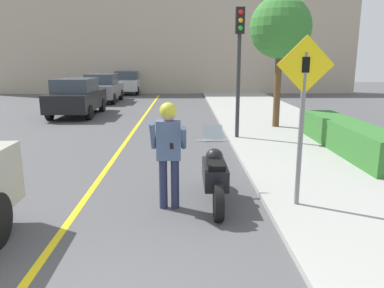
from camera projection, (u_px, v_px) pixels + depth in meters
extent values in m
cube|color=#9E9E99|center=(370.00, 189.00, 7.19)|extent=(4.40, 44.00, 0.10)
cube|color=yellow|center=(109.00, 165.00, 9.05)|extent=(0.12, 36.00, 0.01)
cube|color=#B2A38E|center=(168.00, 37.00, 27.65)|extent=(28.00, 1.20, 8.28)
cylinder|color=black|center=(218.00, 202.00, 5.88)|extent=(0.14, 0.60, 0.60)
cylinder|color=black|center=(211.00, 173.00, 7.39)|extent=(0.14, 0.60, 0.60)
cube|color=black|center=(215.00, 174.00, 6.58)|extent=(0.40, 1.07, 0.36)
sphere|color=black|center=(214.00, 157.00, 6.67)|extent=(0.32, 0.32, 0.32)
cube|color=black|center=(216.00, 165.00, 6.30)|extent=(0.28, 0.48, 0.10)
cylinder|color=silver|center=(213.00, 141.00, 7.00)|extent=(0.62, 0.03, 0.03)
cube|color=silver|center=(213.00, 134.00, 7.04)|extent=(0.36, 0.12, 0.31)
cylinder|color=#282D4C|center=(163.00, 184.00, 6.35)|extent=(0.14, 0.14, 0.86)
cylinder|color=#282D4C|center=(175.00, 184.00, 6.35)|extent=(0.14, 0.14, 0.86)
cube|color=slate|center=(169.00, 140.00, 6.18)|extent=(0.40, 0.22, 0.66)
cylinder|color=slate|center=(153.00, 136.00, 6.06)|extent=(0.09, 0.39, 0.51)
cylinder|color=slate|center=(184.00, 138.00, 6.06)|extent=(0.09, 0.46, 0.46)
sphere|color=tan|center=(168.00, 114.00, 6.09)|extent=(0.24, 0.24, 0.24)
sphere|color=gold|center=(168.00, 111.00, 6.08)|extent=(0.28, 0.28, 0.28)
cube|color=black|center=(172.00, 146.00, 5.92)|extent=(0.06, 0.05, 0.11)
cylinder|color=slate|center=(301.00, 131.00, 6.08)|extent=(0.08, 0.08, 2.50)
cube|color=yellow|center=(306.00, 65.00, 5.82)|extent=(0.91, 0.02, 0.91)
cube|color=black|center=(306.00, 65.00, 5.81)|extent=(0.12, 0.01, 0.24)
cylinder|color=#2D2D30|center=(238.00, 74.00, 11.40)|extent=(0.12, 0.12, 3.90)
cube|color=black|center=(240.00, 21.00, 11.04)|extent=(0.26, 0.22, 0.76)
sphere|color=red|center=(241.00, 12.00, 10.87)|extent=(0.14, 0.14, 0.14)
sphere|color=gold|center=(241.00, 20.00, 10.92)|extent=(0.14, 0.14, 0.14)
sphere|color=green|center=(240.00, 28.00, 10.97)|extent=(0.14, 0.14, 0.14)
cube|color=#33702D|center=(348.00, 137.00, 9.98)|extent=(0.90, 4.96, 0.77)
cylinder|color=brown|center=(277.00, 89.00, 13.42)|extent=(0.24, 0.24, 2.74)
sphere|color=#387A33|center=(280.00, 27.00, 12.95)|extent=(2.14, 2.14, 2.14)
cylinder|color=black|center=(68.00, 105.00, 18.27)|extent=(0.22, 0.64, 0.64)
cylinder|color=black|center=(102.00, 105.00, 18.30)|extent=(0.22, 0.64, 0.64)
cylinder|color=black|center=(49.00, 112.00, 15.73)|extent=(0.22, 0.64, 0.64)
cylinder|color=black|center=(89.00, 112.00, 15.76)|extent=(0.22, 0.64, 0.64)
cube|color=black|center=(77.00, 100.00, 16.93)|extent=(1.80, 4.20, 0.76)
cube|color=#38424C|center=(75.00, 85.00, 16.62)|extent=(1.58, 2.18, 0.60)
cylinder|color=black|center=(95.00, 95.00, 23.73)|extent=(0.22, 0.64, 0.64)
cylinder|color=black|center=(121.00, 95.00, 23.76)|extent=(0.22, 0.64, 0.64)
cylinder|color=black|center=(84.00, 99.00, 21.19)|extent=(0.22, 0.64, 0.64)
cylinder|color=black|center=(113.00, 99.00, 21.22)|extent=(0.22, 0.64, 0.64)
cube|color=gray|center=(103.00, 90.00, 22.39)|extent=(1.80, 4.20, 0.76)
cube|color=#38424C|center=(102.00, 79.00, 22.08)|extent=(1.58, 2.18, 0.60)
cylinder|color=black|center=(120.00, 88.00, 29.20)|extent=(0.22, 0.64, 0.64)
cylinder|color=black|center=(141.00, 88.00, 29.24)|extent=(0.22, 0.64, 0.64)
cylinder|color=black|center=(114.00, 91.00, 26.66)|extent=(0.22, 0.64, 0.64)
cylinder|color=black|center=(137.00, 91.00, 26.70)|extent=(0.22, 0.64, 0.64)
cube|color=silver|center=(128.00, 84.00, 27.87)|extent=(1.80, 4.20, 0.76)
cube|color=#38424C|center=(128.00, 75.00, 27.55)|extent=(1.58, 2.18, 0.60)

